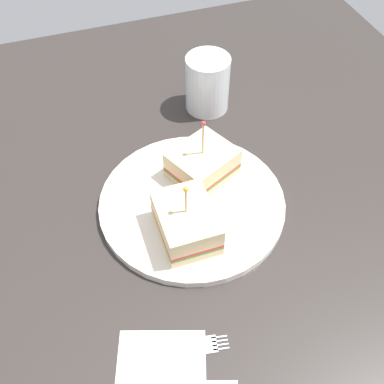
% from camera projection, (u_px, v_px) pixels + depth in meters
% --- Properties ---
extents(ground_plane, '(1.09, 1.09, 0.02)m').
position_uv_depth(ground_plane, '(192.00, 210.00, 0.71)').
color(ground_plane, '#2D2826').
extents(plate, '(0.28, 0.28, 0.01)m').
position_uv_depth(plate, '(192.00, 203.00, 0.70)').
color(plate, silver).
rests_on(plate, ground_plane).
extents(sandwich_half_front, '(0.08, 0.10, 0.10)m').
position_uv_depth(sandwich_half_front, '(186.00, 222.00, 0.64)').
color(sandwich_half_front, beige).
rests_on(sandwich_half_front, plate).
extents(sandwich_half_back, '(0.12, 0.11, 0.11)m').
position_uv_depth(sandwich_half_back, '(202.00, 163.00, 0.71)').
color(sandwich_half_back, beige).
rests_on(sandwich_half_back, plate).
extents(drink_glass, '(0.08, 0.08, 0.10)m').
position_uv_depth(drink_glass, '(207.00, 87.00, 0.82)').
color(drink_glass, silver).
rests_on(drink_glass, ground_plane).
extents(napkin, '(0.13, 0.12, 0.00)m').
position_uv_depth(napkin, '(161.00, 369.00, 0.55)').
color(napkin, beige).
rests_on(napkin, ground_plane).
extents(fork, '(0.12, 0.03, 0.00)m').
position_uv_depth(fork, '(192.00, 347.00, 0.56)').
color(fork, silver).
rests_on(fork, ground_plane).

